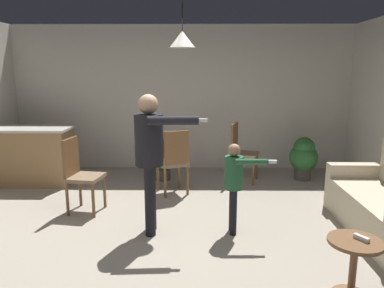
# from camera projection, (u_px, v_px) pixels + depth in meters

# --- Properties ---
(ground) EXTENTS (7.68, 7.68, 0.00)m
(ground) POSITION_uv_depth(u_px,v_px,m) (172.00, 241.00, 4.08)
(ground) COLOR #9E9384
(wall_back) EXTENTS (6.40, 0.10, 2.70)m
(wall_back) POSITION_uv_depth(u_px,v_px,m) (182.00, 98.00, 6.95)
(wall_back) COLOR silver
(wall_back) RESTS_ON ground
(kitchen_counter) EXTENTS (1.26, 0.66, 0.95)m
(kitchen_counter) POSITION_uv_depth(u_px,v_px,m) (34.00, 156.00, 6.09)
(kitchen_counter) COLOR #99754C
(kitchen_counter) RESTS_ON ground
(side_table_by_couch) EXTENTS (0.44, 0.44, 0.52)m
(side_table_by_couch) POSITION_uv_depth(u_px,v_px,m) (354.00, 262.00, 3.00)
(side_table_by_couch) COLOR brown
(side_table_by_couch) RESTS_ON ground
(person_adult) EXTENTS (0.81, 0.47, 1.62)m
(person_adult) POSITION_uv_depth(u_px,v_px,m) (150.00, 149.00, 4.12)
(person_adult) COLOR black
(person_adult) RESTS_ON ground
(person_child) EXTENTS (0.56, 0.31, 1.06)m
(person_child) POSITION_uv_depth(u_px,v_px,m) (235.00, 178.00, 4.17)
(person_child) COLOR black
(person_child) RESTS_ON ground
(dining_chair_by_counter) EXTENTS (0.55, 0.55, 1.00)m
(dining_chair_by_counter) POSITION_uv_depth(u_px,v_px,m) (174.00, 160.00, 5.53)
(dining_chair_by_counter) COLOR brown
(dining_chair_by_counter) RESTS_ON ground
(dining_chair_near_wall) EXTENTS (0.48, 0.48, 1.00)m
(dining_chair_near_wall) POSITION_uv_depth(u_px,v_px,m) (80.00, 172.00, 4.85)
(dining_chair_near_wall) COLOR brown
(dining_chair_near_wall) RESTS_ON ground
(dining_chair_centre_back) EXTENTS (0.53, 0.53, 1.00)m
(dining_chair_centre_back) POSITION_uv_depth(u_px,v_px,m) (241.00, 150.00, 6.21)
(dining_chair_centre_back) COLOR brown
(dining_chair_centre_back) RESTS_ON ground
(potted_plant_corner) EXTENTS (0.47, 0.47, 0.71)m
(potted_plant_corner) POSITION_uv_depth(u_px,v_px,m) (162.00, 158.00, 6.31)
(potted_plant_corner) COLOR #4C4742
(potted_plant_corner) RESTS_ON ground
(potted_plant_by_wall) EXTENTS (0.49, 0.49, 0.74)m
(potted_plant_by_wall) POSITION_uv_depth(u_px,v_px,m) (304.00, 156.00, 6.33)
(potted_plant_by_wall) COLOR #4C4742
(potted_plant_by_wall) RESTS_ON ground
(spare_remote_on_table) EXTENTS (0.10, 0.13, 0.04)m
(spare_remote_on_table) POSITION_uv_depth(u_px,v_px,m) (362.00, 238.00, 2.96)
(spare_remote_on_table) COLOR white
(spare_remote_on_table) RESTS_ON side_table_by_couch
(ceiling_light_pendant) EXTENTS (0.32, 0.32, 0.55)m
(ceiling_light_pendant) POSITION_uv_depth(u_px,v_px,m) (182.00, 39.00, 4.52)
(ceiling_light_pendant) COLOR silver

